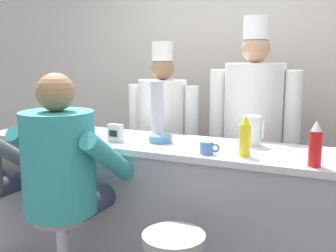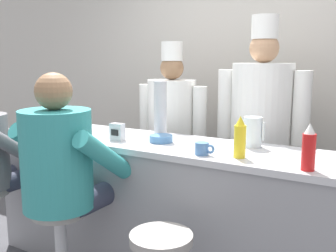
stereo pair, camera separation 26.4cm
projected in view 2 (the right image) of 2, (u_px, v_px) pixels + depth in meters
The scene contains 13 objects.
wall_back at pixel (242, 80), 3.80m from camera, with size 10.00×0.06×2.70m.
diner_counter at pixel (170, 210), 2.77m from camera, with size 2.86×0.62×0.98m.
ketchup_bottle_red at pixel (309, 148), 2.00m from camera, with size 0.07×0.07×0.25m.
mustard_bottle_yellow at pixel (240, 138), 2.26m from camera, with size 0.07×0.07×0.25m.
water_pitcher_clear at pixel (253, 132), 2.55m from camera, with size 0.14×0.12×0.20m.
breakfast_plate at pixel (61, 130), 3.09m from camera, with size 0.22×0.22×0.04m.
cereal_bowl at pixel (161, 139), 2.71m from camera, with size 0.16×0.16×0.05m.
coffee_mug_blue at pixel (202, 149), 2.34m from camera, with size 0.12×0.08×0.08m.
cup_stack_steel at pixel (160, 109), 2.85m from camera, with size 0.10×0.10×0.41m.
napkin_dispenser_chrome at pixel (117, 132), 2.75m from camera, with size 0.10×0.06×0.12m.
diner_seated_teal at pixel (62, 165), 2.44m from camera, with size 0.66×0.65×1.47m.
cook_in_whites_near at pixel (172, 130), 3.46m from camera, with size 0.66×0.42×1.69m.
cook_in_whites_far at pixel (261, 126), 3.08m from camera, with size 0.73×0.47×1.87m.
Camera 2 is at (1.34, -1.96, 1.55)m, focal length 42.00 mm.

